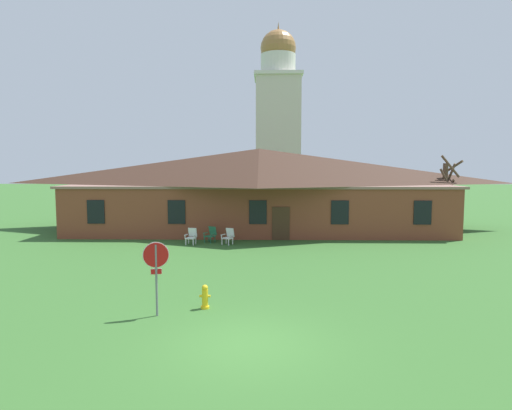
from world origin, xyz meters
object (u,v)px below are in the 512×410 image
at_px(stop_sign, 156,264).
at_px(lawn_chair_by_porch, 192,236).
at_px(lawn_chair_near_door, 211,234).
at_px(fire_hydrant, 205,297).
at_px(lawn_chair_left_end, 228,236).

xyz_separation_m(stop_sign, lawn_chair_by_porch, (-1.02, 12.31, -1.13)).
relative_size(lawn_chair_near_door, fire_hydrant, 1.21).
height_order(lawn_chair_near_door, fire_hydrant, lawn_chair_near_door).
bearing_deg(lawn_chair_near_door, stop_sign, -90.19).
bearing_deg(fire_hydrant, lawn_chair_near_door, 96.27).
bearing_deg(fire_hydrant, stop_sign, -152.32).
distance_m(lawn_chair_near_door, lawn_chair_left_end, 1.32).
bearing_deg(fire_hydrant, lawn_chair_by_porch, 101.79).
bearing_deg(lawn_chair_left_end, fire_hydrant, -88.93).
bearing_deg(lawn_chair_by_porch, lawn_chair_near_door, 33.45).
relative_size(stop_sign, lawn_chair_left_end, 2.43).
bearing_deg(lawn_chair_by_porch, stop_sign, -85.25).
xyz_separation_m(lawn_chair_near_door, fire_hydrant, (1.35, -12.29, -0.12)).
bearing_deg(lawn_chair_near_door, lawn_chair_left_end, -30.99).
bearing_deg(stop_sign, lawn_chair_near_door, 89.81).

